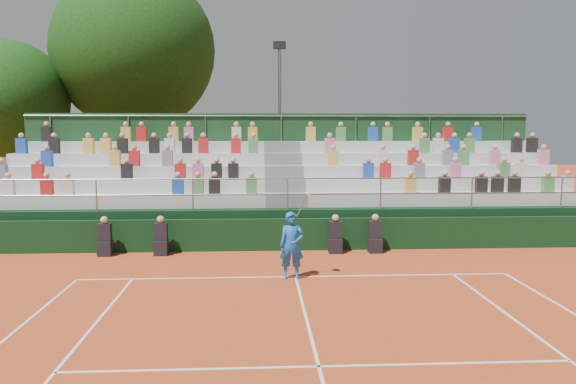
{
  "coord_description": "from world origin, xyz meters",
  "views": [
    {
      "loc": [
        -0.95,
        -13.99,
        3.74
      ],
      "look_at": [
        0.0,
        3.5,
        1.8
      ],
      "focal_mm": 35.0,
      "sensor_mm": 36.0,
      "label": 1
    }
  ],
  "objects": [
    {
      "name": "ground",
      "position": [
        0.0,
        0.0,
        0.0
      ],
      "size": [
        90.0,
        90.0,
        0.0
      ],
      "primitive_type": "plane",
      "color": "#BF481F",
      "rests_on": "ground"
    },
    {
      "name": "grandstand",
      "position": [
        0.0,
        6.44,
        1.08
      ],
      "size": [
        20.0,
        5.2,
        4.4
      ],
      "color": "black",
      "rests_on": "ground"
    },
    {
      "name": "tree_west",
      "position": [
        -12.54,
        13.16,
        5.16
      ],
      "size": [
        5.47,
        5.47,
        7.91
      ],
      "color": "#352113",
      "rests_on": "ground"
    },
    {
      "name": "line_officials",
      "position": [
        -1.34,
        2.75,
        0.48
      ],
      "size": [
        8.55,
        0.4,
        1.19
      ],
      "color": "black",
      "rests_on": "ground"
    },
    {
      "name": "courtside_wall",
      "position": [
        0.0,
        3.2,
        0.5
      ],
      "size": [
        20.0,
        0.15,
        1.0
      ],
      "primitive_type": "cube",
      "color": "black",
      "rests_on": "ground"
    },
    {
      "name": "tennis_player",
      "position": [
        -0.1,
        -0.17,
        0.86
      ],
      "size": [
        0.85,
        0.43,
        2.22
      ],
      "color": "blue",
      "rests_on": "ground"
    },
    {
      "name": "floodlight_mast",
      "position": [
        0.13,
        13.22,
        4.63
      ],
      "size": [
        0.6,
        0.25,
        7.93
      ],
      "color": "gray",
      "rests_on": "ground"
    },
    {
      "name": "tree_east",
      "position": [
        -7.08,
        14.99,
        7.68
      ],
      "size": [
        8.05,
        8.05,
        11.72
      ],
      "color": "#352113",
      "rests_on": "ground"
    }
  ]
}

